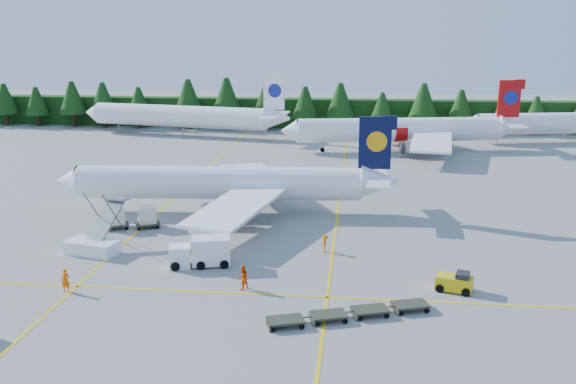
# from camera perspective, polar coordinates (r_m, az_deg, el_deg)

# --- Properties ---
(ground) EXTENTS (320.00, 320.00, 0.00)m
(ground) POSITION_cam_1_polar(r_m,az_deg,el_deg) (55.94, -2.38, -6.63)
(ground) COLOR gray
(ground) RESTS_ON ground
(taxi_stripe_a) EXTENTS (0.25, 120.00, 0.01)m
(taxi_stripe_a) POSITION_cam_1_polar(r_m,az_deg,el_deg) (77.56, -10.44, -0.89)
(taxi_stripe_a) COLOR yellow
(taxi_stripe_a) RESTS_ON ground
(taxi_stripe_b) EXTENTS (0.25, 120.00, 0.01)m
(taxi_stripe_b) POSITION_cam_1_polar(r_m,az_deg,el_deg) (74.41, 4.50, -1.34)
(taxi_stripe_b) COLOR yellow
(taxi_stripe_b) RESTS_ON ground
(taxi_stripe_cross) EXTENTS (80.00, 0.25, 0.01)m
(taxi_stripe_cross) POSITION_cam_1_polar(r_m,az_deg,el_deg) (50.45, -3.41, -9.03)
(taxi_stripe_cross) COLOR yellow
(taxi_stripe_cross) RESTS_ON ground
(treeline_hedge) EXTENTS (220.00, 4.00, 6.00)m
(treeline_hedge) POSITION_cam_1_polar(r_m,az_deg,el_deg) (134.97, 2.83, 7.00)
(treeline_hedge) COLOR black
(treeline_hedge) RESTS_ON ground
(airliner_navy) EXTENTS (37.32, 30.64, 10.85)m
(airliner_navy) POSITION_cam_1_polar(r_m,az_deg,el_deg) (71.98, -6.61, 0.75)
(airliner_navy) COLOR white
(airliner_navy) RESTS_ON ground
(airliner_red) EXTENTS (40.15, 32.74, 11.77)m
(airliner_red) POSITION_cam_1_polar(r_m,az_deg,el_deg) (109.72, 9.53, 5.44)
(airliner_red) COLOR white
(airliner_red) RESTS_ON ground
(airliner_far_left) EXTENTS (41.60, 11.25, 12.20)m
(airliner_far_left) POSITION_cam_1_polar(r_m,az_deg,el_deg) (126.75, -10.13, 6.70)
(airliner_far_left) COLOR white
(airliner_far_left) RESTS_ON ground
(airliner_far_right) EXTENTS (37.98, 10.85, 11.16)m
(airliner_far_right) POSITION_cam_1_polar(r_m,az_deg,el_deg) (127.25, 22.88, 5.69)
(airliner_far_right) COLOR white
(airliner_far_right) RESTS_ON ground
(airstairs) EXTENTS (5.15, 6.99, 4.24)m
(airstairs) POSITION_cam_1_polar(r_m,az_deg,el_deg) (61.64, -16.81, -4.34)
(airstairs) COLOR white
(airstairs) RESTS_ON ground
(service_truck) EXTENTS (5.53, 3.07, 2.53)m
(service_truck) POSITION_cam_1_polar(r_m,az_deg,el_deg) (56.17, -7.83, -5.31)
(service_truck) COLOR silver
(service_truck) RESTS_ON ground
(baggage_tug) EXTENTS (3.09, 2.20, 1.50)m
(baggage_tug) POSITION_cam_1_polar(r_m,az_deg,el_deg) (52.33, 14.66, -7.75)
(baggage_tug) COLOR yellow
(baggage_tug) RESTS_ON ground
(dolly_train) EXTENTS (11.68, 5.87, 0.15)m
(dolly_train) POSITION_cam_1_polar(r_m,az_deg,el_deg) (46.46, 5.51, -10.56)
(dolly_train) COLOR #323526
(dolly_train) RESTS_ON ground
(uld_pair) EXTENTS (6.04, 3.39, 1.87)m
(uld_pair) POSITION_cam_1_polar(r_m,az_deg,el_deg) (67.99, -13.73, -2.11)
(uld_pair) COLOR #323526
(uld_pair) RESTS_ON ground
(crew_a) EXTENTS (0.73, 0.53, 1.86)m
(crew_a) POSITION_cam_1_polar(r_m,az_deg,el_deg) (53.34, -19.17, -7.44)
(crew_a) COLOR #FF6205
(crew_a) RESTS_ON ground
(crew_b) EXTENTS (1.21, 1.19, 1.96)m
(crew_b) POSITION_cam_1_polar(r_m,az_deg,el_deg) (51.01, -4.05, -7.59)
(crew_b) COLOR #FF4805
(crew_b) RESTS_ON ground
(crew_c) EXTENTS (0.51, 0.71, 1.65)m
(crew_c) POSITION_cam_1_polar(r_m,az_deg,el_deg) (59.20, 3.31, -4.60)
(crew_c) COLOR orange
(crew_c) RESTS_ON ground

